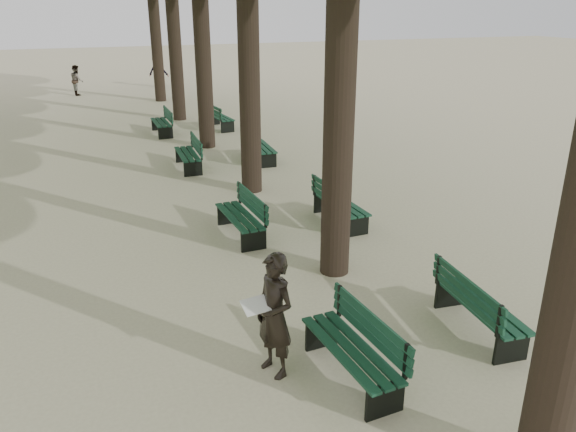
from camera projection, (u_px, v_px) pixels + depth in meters
name	position (u px, v px, depth m)	size (l,w,h in m)	color
ground	(328.00, 389.00, 7.12)	(120.00, 120.00, 0.00)	beige
bench_left_0	(351.00, 360.00, 7.23)	(0.69, 1.84, 0.92)	black
bench_left_1	(240.00, 224.00, 11.65)	(0.65, 1.82, 0.92)	black
bench_left_2	(188.00, 160.00, 16.37)	(0.63, 1.82, 0.92)	black
bench_left_3	(162.00, 127.00, 20.61)	(0.58, 1.80, 0.92)	black
bench_right_0	(479.00, 316.00, 8.26)	(0.73, 1.84, 0.92)	black
bench_right_1	(340.00, 211.00, 12.35)	(0.63, 1.82, 0.92)	black
bench_right_2	(261.00, 152.00, 17.18)	(0.68, 1.83, 0.92)	black
bench_right_3	(220.00, 122.00, 21.55)	(0.74, 1.85, 0.92)	black
man_with_map	(274.00, 316.00, 7.16)	(0.71, 0.76, 1.70)	black
pedestrian_b	(158.00, 71.00, 31.93)	(1.13, 0.35, 1.76)	#262628
pedestrian_a	(77.00, 80.00, 29.07)	(0.74, 0.31, 1.53)	#262628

